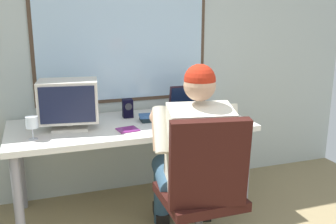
{
  "coord_description": "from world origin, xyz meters",
  "views": [
    {
      "loc": [
        -0.58,
        -0.49,
        1.54
      ],
      "look_at": [
        0.25,
        1.92,
        0.89
      ],
      "focal_mm": 41.79,
      "sensor_mm": 36.0,
      "label": 1
    }
  ],
  "objects_px": {
    "desk_speaker": "(128,108)",
    "book_stack": "(152,118)",
    "cd_case": "(128,130)",
    "person_seated": "(193,154)",
    "desk": "(131,133)",
    "office_chair": "(204,185)",
    "coffee_mug": "(174,120)",
    "laptop": "(191,108)",
    "crt_monitor": "(69,101)",
    "wine_glass": "(32,123)"
  },
  "relations": [
    {
      "from": "desk_speaker",
      "to": "book_stack",
      "type": "xyz_separation_m",
      "value": [
        0.15,
        -0.17,
        -0.05
      ]
    },
    {
      "from": "cd_case",
      "to": "person_seated",
      "type": "bearing_deg",
      "value": -53.51
    },
    {
      "from": "person_seated",
      "to": "cd_case",
      "type": "relative_size",
      "value": 7.82
    },
    {
      "from": "desk",
      "to": "office_chair",
      "type": "distance_m",
      "value": 0.91
    },
    {
      "from": "coffee_mug",
      "to": "laptop",
      "type": "bearing_deg",
      "value": 46.61
    },
    {
      "from": "person_seated",
      "to": "crt_monitor",
      "type": "height_order",
      "value": "person_seated"
    },
    {
      "from": "office_chair",
      "to": "desk_speaker",
      "type": "relative_size",
      "value": 6.7
    },
    {
      "from": "office_chair",
      "to": "laptop",
      "type": "height_order",
      "value": "office_chair"
    },
    {
      "from": "desk",
      "to": "book_stack",
      "type": "xyz_separation_m",
      "value": [
        0.17,
        0.0,
        0.1
      ]
    },
    {
      "from": "laptop",
      "to": "cd_case",
      "type": "bearing_deg",
      "value": -159.42
    },
    {
      "from": "crt_monitor",
      "to": "laptop",
      "type": "height_order",
      "value": "crt_monitor"
    },
    {
      "from": "crt_monitor",
      "to": "laptop",
      "type": "distance_m",
      "value": 0.97
    },
    {
      "from": "book_stack",
      "to": "cd_case",
      "type": "xyz_separation_m",
      "value": [
        -0.23,
        -0.18,
        -0.02
      ]
    },
    {
      "from": "desk",
      "to": "desk_speaker",
      "type": "bearing_deg",
      "value": 83.9
    },
    {
      "from": "office_chair",
      "to": "desk",
      "type": "bearing_deg",
      "value": 104.04
    },
    {
      "from": "wine_glass",
      "to": "book_stack",
      "type": "distance_m",
      "value": 0.9
    },
    {
      "from": "office_chair",
      "to": "wine_glass",
      "type": "distance_m",
      "value": 1.19
    },
    {
      "from": "office_chair",
      "to": "book_stack",
      "type": "xyz_separation_m",
      "value": [
        -0.05,
        0.88,
        0.18
      ]
    },
    {
      "from": "desk_speaker",
      "to": "cd_case",
      "type": "relative_size",
      "value": 0.92
    },
    {
      "from": "person_seated",
      "to": "laptop",
      "type": "bearing_deg",
      "value": 69.14
    },
    {
      "from": "person_seated",
      "to": "desk_speaker",
      "type": "height_order",
      "value": "person_seated"
    },
    {
      "from": "book_stack",
      "to": "office_chair",
      "type": "bearing_deg",
      "value": -86.66
    },
    {
      "from": "crt_monitor",
      "to": "coffee_mug",
      "type": "relative_size",
      "value": 4.33
    },
    {
      "from": "cd_case",
      "to": "desk_speaker",
      "type": "bearing_deg",
      "value": 76.39
    },
    {
      "from": "person_seated",
      "to": "crt_monitor",
      "type": "distance_m",
      "value": 0.98
    },
    {
      "from": "person_seated",
      "to": "coffee_mug",
      "type": "relative_size",
      "value": 12.17
    },
    {
      "from": "desk_speaker",
      "to": "coffee_mug",
      "type": "distance_m",
      "value": 0.46
    },
    {
      "from": "person_seated",
      "to": "coffee_mug",
      "type": "distance_m",
      "value": 0.43
    },
    {
      "from": "office_chair",
      "to": "crt_monitor",
      "type": "height_order",
      "value": "crt_monitor"
    },
    {
      "from": "desk",
      "to": "cd_case",
      "type": "distance_m",
      "value": 0.2
    },
    {
      "from": "desk",
      "to": "book_stack",
      "type": "relative_size",
      "value": 9.0
    },
    {
      "from": "coffee_mug",
      "to": "crt_monitor",
      "type": "bearing_deg",
      "value": 164.2
    },
    {
      "from": "wine_glass",
      "to": "coffee_mug",
      "type": "height_order",
      "value": "wine_glass"
    },
    {
      "from": "book_stack",
      "to": "coffee_mug",
      "type": "bearing_deg",
      "value": -62.35
    },
    {
      "from": "crt_monitor",
      "to": "coffee_mug",
      "type": "distance_m",
      "value": 0.77
    },
    {
      "from": "desk_speaker",
      "to": "book_stack",
      "type": "bearing_deg",
      "value": -48.52
    },
    {
      "from": "laptop",
      "to": "cd_case",
      "type": "height_order",
      "value": "laptop"
    },
    {
      "from": "office_chair",
      "to": "cd_case",
      "type": "bearing_deg",
      "value": 112.09
    },
    {
      "from": "desk",
      "to": "crt_monitor",
      "type": "relative_size",
      "value": 4.05
    },
    {
      "from": "wine_glass",
      "to": "crt_monitor",
      "type": "bearing_deg",
      "value": 33.78
    },
    {
      "from": "crt_monitor",
      "to": "coffee_mug",
      "type": "bearing_deg",
      "value": -15.8
    },
    {
      "from": "desk",
      "to": "wine_glass",
      "type": "relative_size",
      "value": 11.5
    },
    {
      "from": "person_seated",
      "to": "desk_speaker",
      "type": "relative_size",
      "value": 8.48
    },
    {
      "from": "office_chair",
      "to": "book_stack",
      "type": "distance_m",
      "value": 0.9
    },
    {
      "from": "book_stack",
      "to": "laptop",
      "type": "bearing_deg",
      "value": 6.15
    },
    {
      "from": "office_chair",
      "to": "crt_monitor",
      "type": "relative_size",
      "value": 2.22
    },
    {
      "from": "office_chair",
      "to": "coffee_mug",
      "type": "relative_size",
      "value": 9.62
    },
    {
      "from": "crt_monitor",
      "to": "laptop",
      "type": "xyz_separation_m",
      "value": [
        0.96,
        0.04,
        -0.14
      ]
    },
    {
      "from": "person_seated",
      "to": "book_stack",
      "type": "distance_m",
      "value": 0.63
    },
    {
      "from": "laptop",
      "to": "person_seated",
      "type": "bearing_deg",
      "value": -110.86
    }
  ]
}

